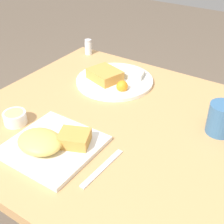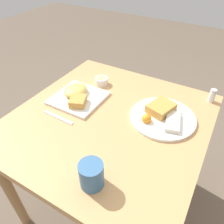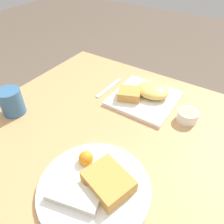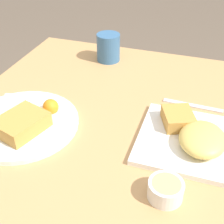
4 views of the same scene
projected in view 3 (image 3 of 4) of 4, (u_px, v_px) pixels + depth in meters
The scene contains 7 objects.
ground_plane at pixel (107, 216), 1.24m from camera, with size 8.00×8.00×0.00m, color brown.
dining_table at pixel (104, 142), 0.83m from camera, with size 0.90×0.87×0.72m.
plate_square_near at pixel (145, 95), 0.88m from camera, with size 0.25×0.25×0.06m.
plate_oval_far at pixel (95, 186), 0.58m from camera, with size 0.30×0.30×0.05m.
sauce_ramekin at pixel (187, 116), 0.79m from camera, with size 0.07×0.07×0.04m.
butter_knife at pixel (109, 88), 0.96m from camera, with size 0.02×0.17×0.00m.
coffee_mug at pixel (12, 102), 0.80m from camera, with size 0.08×0.08×0.10m.
Camera 3 is at (-0.33, 0.45, 1.26)m, focal length 35.00 mm.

